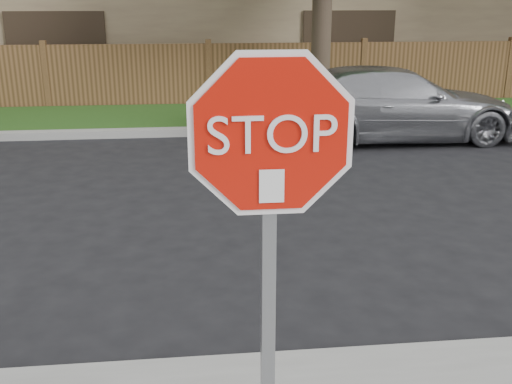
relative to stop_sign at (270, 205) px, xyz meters
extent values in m
plane|color=black|center=(0.14, 1.48, -1.83)|extent=(90.00, 90.00, 0.00)
cube|color=gray|center=(0.14, 9.63, -1.75)|extent=(70.00, 0.30, 0.15)
cube|color=#1E4714|center=(0.14, 11.28, -1.77)|extent=(70.00, 3.00, 0.12)
cube|color=#4C331A|center=(0.14, 12.88, -1.03)|extent=(70.00, 0.12, 1.60)
cylinder|color=#382B21|center=(2.64, 11.18, 0.13)|extent=(0.44, 0.44, 3.92)
cube|color=gray|center=(0.00, 0.05, -0.58)|extent=(0.07, 0.06, 2.30)
cylinder|color=white|center=(0.00, -0.02, 0.32)|extent=(1.01, 0.02, 1.01)
cylinder|color=#BE1307|center=(0.00, -0.03, 0.32)|extent=(0.93, 0.02, 0.93)
cube|color=white|center=(0.00, -0.05, 0.10)|extent=(0.11, 0.00, 0.15)
imported|color=#A9AAB0|center=(3.60, 8.82, -1.12)|extent=(4.96, 2.11, 1.43)
camera|label=1|loc=(-0.34, -2.50, 0.88)|focal=42.00mm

